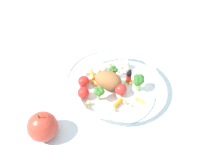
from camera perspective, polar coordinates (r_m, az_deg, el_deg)
The scene contains 3 objects.
ground_plane at distance 0.67m, azimuth -0.91°, elevation -1.75°, with size 2.40×2.40×0.00m, color silver.
food_container at distance 0.66m, azimuth -0.25°, elevation 0.46°, with size 0.26×0.26×0.06m.
loose_apple at distance 0.59m, azimuth -16.16°, elevation -9.68°, with size 0.07×0.07×0.08m.
Camera 1 is at (0.34, 0.27, 0.52)m, focal length 38.49 mm.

